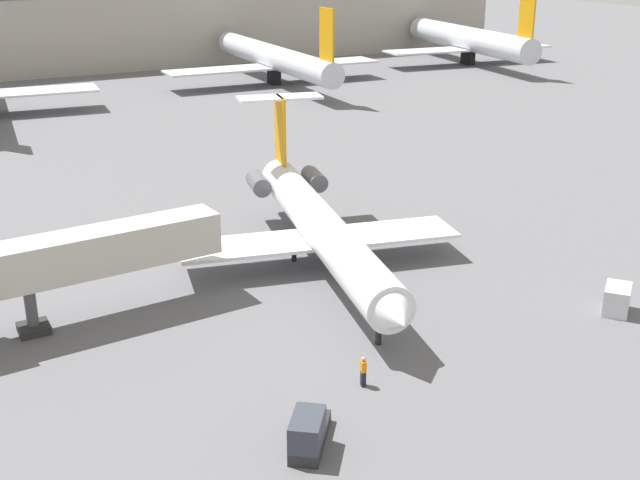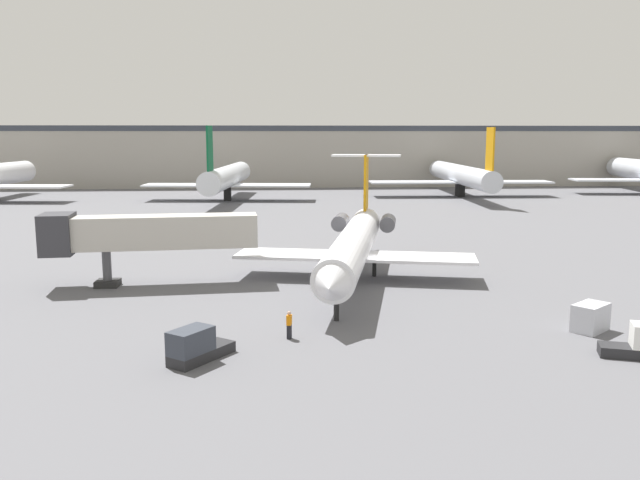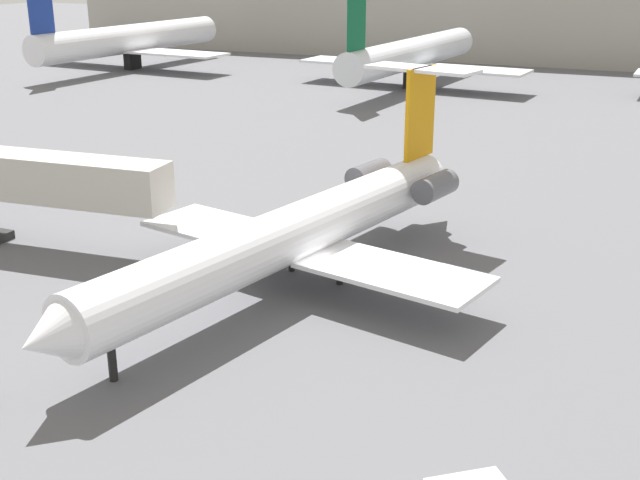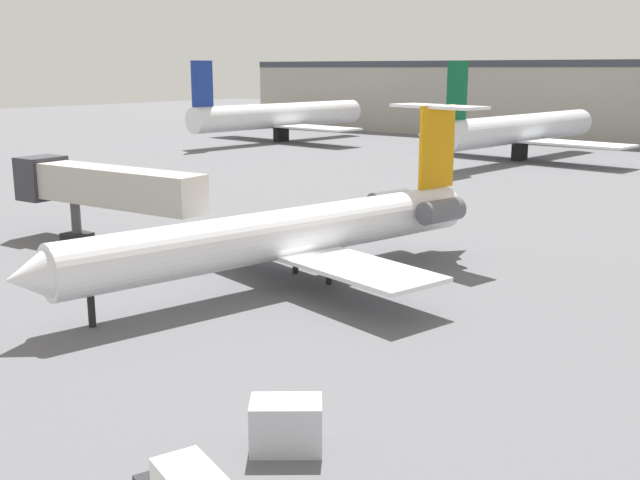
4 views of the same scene
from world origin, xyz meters
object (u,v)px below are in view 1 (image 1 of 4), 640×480
regional_jet (319,224)px  ground_crew_marshaller (363,371)px  parked_airliner_centre (274,58)px  baggage_tug_trailing (308,433)px  cargo_container_uld (617,299)px  jet_bridge (69,258)px  parked_airliner_east_mid (470,40)px

regional_jet → ground_crew_marshaller: bearing=-110.4°
regional_jet → parked_airliner_centre: 75.67m
baggage_tug_trailing → cargo_container_uld: bearing=9.1°
parked_airliner_centre → cargo_container_uld: bearing=-100.9°
ground_crew_marshaller → cargo_container_uld: bearing=0.6°
baggage_tug_trailing → ground_crew_marshaller: bearing=35.3°
regional_jet → cargo_container_uld: (12.72, -15.71, -2.25)m
regional_jet → jet_bridge: bearing=-176.2°
ground_crew_marshaller → baggage_tug_trailing: baggage_tug_trailing is taller
regional_jet → ground_crew_marshaller: size_ratio=18.62×
jet_bridge → cargo_container_uld: 33.75m
regional_jet → baggage_tug_trailing: (-10.99, -19.50, -2.28)m
jet_bridge → cargo_container_uld: bearing=-25.7°
regional_jet → jet_bridge: 17.61m
cargo_container_uld → parked_airliner_centre: 87.14m
regional_jet → parked_airliner_centre: (29.24, 69.79, 1.01)m
cargo_container_uld → parked_airliner_east_mid: parked_airliner_east_mid is taller
ground_crew_marshaller → parked_airliner_east_mid: parked_airliner_east_mid is taller
ground_crew_marshaller → jet_bridge: bearing=128.3°
baggage_tug_trailing → parked_airliner_east_mid: (80.40, 91.72, 3.59)m
cargo_container_uld → parked_airliner_east_mid: bearing=57.2°
cargo_container_uld → parked_airliner_centre: parked_airliner_centre is taller
regional_jet → parked_airliner_east_mid: parked_airliner_east_mid is taller
regional_jet → parked_airliner_east_mid: 100.18m
ground_crew_marshaller → regional_jet: bearing=69.6°
parked_airliner_centre → parked_airliner_east_mid: (40.17, 2.44, 0.30)m
baggage_tug_trailing → parked_airliner_east_mid: bearing=48.8°
jet_bridge → baggage_tug_trailing: size_ratio=4.19×
jet_bridge → parked_airliner_centre: bearing=56.6°
jet_bridge → cargo_container_uld: (30.26, -14.56, -3.38)m
ground_crew_marshaller → cargo_container_uld: 18.62m
baggage_tug_trailing → cargo_container_uld: (23.71, 3.78, 0.02)m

